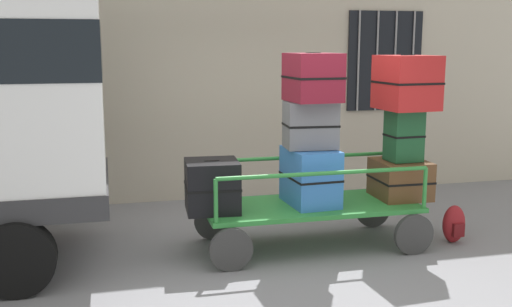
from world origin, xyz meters
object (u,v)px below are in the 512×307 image
(suitcase_midleft_middle, at_px, (311,125))
(backpack, at_px, (454,224))
(suitcase_center_middle, at_px, (404,135))
(luggage_cart, at_px, (310,212))
(suitcase_midleft_top, at_px, (313,77))
(suitcase_left_bottom, at_px, (212,186))
(suitcase_center_bottom, at_px, (400,179))
(suitcase_center_top, at_px, (407,83))
(suitcase_midleft_bottom, at_px, (310,176))

(suitcase_midleft_middle, distance_m, backpack, 2.05)
(suitcase_center_middle, bearing_deg, luggage_cart, 179.41)
(suitcase_midleft_top, xyz_separation_m, suitcase_center_middle, (1.11, 0.01, -0.67))
(luggage_cart, xyz_separation_m, backpack, (1.65, -0.27, -0.18))
(luggage_cart, bearing_deg, suitcase_left_bottom, -179.20)
(suitcase_center_middle, bearing_deg, suitcase_midleft_middle, 177.82)
(luggage_cart, bearing_deg, suitcase_midleft_top, -90.00)
(suitcase_midleft_middle, relative_size, suitcase_center_middle, 1.00)
(suitcase_left_bottom, height_order, suitcase_center_middle, suitcase_center_middle)
(luggage_cart, xyz_separation_m, suitcase_center_bottom, (1.11, 0.03, 0.32))
(luggage_cart, relative_size, suitcase_center_bottom, 3.93)
(luggage_cart, distance_m, suitcase_midleft_middle, 0.98)
(suitcase_center_bottom, xyz_separation_m, suitcase_center_top, (-0.00, -0.05, 1.12))
(suitcase_center_middle, height_order, suitcase_center_top, suitcase_center_top)
(luggage_cart, relative_size, suitcase_center_top, 3.69)
(luggage_cart, distance_m, suitcase_midleft_bottom, 0.41)
(suitcase_midleft_top, height_order, suitcase_center_top, suitcase_midleft_top)
(suitcase_center_middle, relative_size, backpack, 1.34)
(suitcase_midleft_bottom, bearing_deg, suitcase_center_top, -1.44)
(luggage_cart, distance_m, suitcase_left_bottom, 1.17)
(suitcase_center_middle, bearing_deg, suitcase_center_bottom, 90.00)
(backpack, bearing_deg, suitcase_midleft_middle, 169.69)
(suitcase_midleft_middle, relative_size, suitcase_center_top, 0.89)
(suitcase_left_bottom, distance_m, suitcase_center_top, 2.46)
(suitcase_left_bottom, distance_m, suitcase_midleft_top, 1.59)
(suitcase_midleft_middle, bearing_deg, suitcase_midleft_top, -90.00)
(suitcase_midleft_middle, distance_m, suitcase_center_middle, 1.12)
(suitcase_left_bottom, bearing_deg, suitcase_center_top, -0.10)
(suitcase_center_top, bearing_deg, luggage_cart, 178.99)
(suitcase_midleft_middle, xyz_separation_m, backpack, (1.65, -0.30, -1.17))
(luggage_cart, distance_m, backpack, 1.69)
(suitcase_midleft_middle, xyz_separation_m, suitcase_center_bottom, (1.11, -0.00, -0.67))
(suitcase_left_bottom, bearing_deg, suitcase_center_bottom, 1.20)
(suitcase_center_bottom, bearing_deg, suitcase_midleft_bottom, -178.84)
(suitcase_center_middle, bearing_deg, suitcase_midleft_bottom, 178.98)
(luggage_cart, height_order, suitcase_center_middle, suitcase_center_middle)
(suitcase_left_bottom, height_order, suitcase_midleft_top, suitcase_midleft_top)
(luggage_cart, distance_m, suitcase_midleft_top, 1.50)
(suitcase_midleft_bottom, bearing_deg, suitcase_left_bottom, -178.77)
(suitcase_midleft_bottom, xyz_separation_m, backpack, (1.65, -0.28, -0.59))
(suitcase_center_top, bearing_deg, backpack, -24.70)
(suitcase_midleft_bottom, distance_m, suitcase_center_bottom, 1.11)
(suitcase_midleft_top, bearing_deg, suitcase_left_bottom, 179.79)
(suitcase_midleft_bottom, distance_m, suitcase_center_middle, 1.19)
(suitcase_left_bottom, height_order, backpack, suitcase_left_bottom)
(luggage_cart, xyz_separation_m, suitcase_center_top, (1.11, -0.02, 1.43))
(suitcase_center_top, distance_m, backpack, 1.72)
(suitcase_center_bottom, relative_size, suitcase_center_top, 0.94)
(suitcase_midleft_top, height_order, suitcase_center_middle, suitcase_midleft_top)
(luggage_cart, xyz_separation_m, suitcase_midleft_middle, (0.00, 0.03, 0.98))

